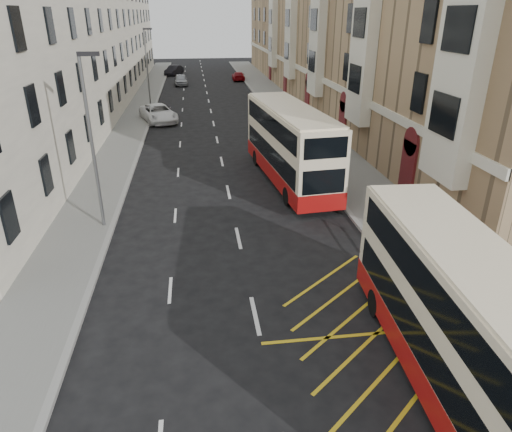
{
  "coord_description": "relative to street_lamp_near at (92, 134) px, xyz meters",
  "views": [
    {
      "loc": [
        -1.7,
        -8.95,
        9.68
      ],
      "look_at": [
        0.52,
        7.68,
        2.13
      ],
      "focal_mm": 32.0,
      "sensor_mm": 36.0,
      "label": 1
    }
  ],
  "objects": [
    {
      "name": "street_lamp_near",
      "position": [
        0.0,
        0.0,
        0.0
      ],
      "size": [
        0.93,
        0.18,
        8.0
      ],
      "color": "slate",
      "rests_on": "pavement_left"
    },
    {
      "name": "street_lamp_far",
      "position": [
        0.0,
        30.0,
        0.0
      ],
      "size": [
        0.93,
        0.18,
        8.0
      ],
      "color": "slate",
      "rests_on": "pavement_left"
    },
    {
      "name": "car_red",
      "position": [
        11.55,
        50.91,
        -4.0
      ],
      "size": [
        1.91,
        4.44,
        1.28
      ],
      "primitive_type": "imported",
      "rotation": [
        0.0,
        0.0,
        3.11
      ],
      "color": "maroon",
      "rests_on": "ground"
    },
    {
      "name": "white_van",
      "position": [
        1.22,
        23.45,
        -3.82
      ],
      "size": [
        4.32,
        6.38,
        1.62
      ],
      "primitive_type": "imported",
      "rotation": [
        0.0,
        0.0,
        0.3
      ],
      "color": "white",
      "rests_on": "ground"
    },
    {
      "name": "ground",
      "position": [
        6.35,
        -12.0,
        -4.64
      ],
      "size": [
        200.0,
        200.0,
        0.0
      ],
      "primitive_type": "plane",
      "color": "black",
      "rests_on": "ground"
    },
    {
      "name": "road_markings",
      "position": [
        6.35,
        33.0,
        -4.63
      ],
      "size": [
        10.0,
        110.0,
        0.01
      ],
      "primitive_type": null,
      "color": "silver",
      "rests_on": "ground"
    },
    {
      "name": "kerb_left",
      "position": [
        0.35,
        18.0,
        -4.56
      ],
      "size": [
        0.25,
        120.0,
        0.15
      ],
      "primitive_type": "cube",
      "color": "gray",
      "rests_on": "ground"
    },
    {
      "name": "car_dark",
      "position": [
        1.63,
        58.7,
        -3.87
      ],
      "size": [
        3.21,
        4.94,
        1.54
      ],
      "primitive_type": "imported",
      "rotation": [
        0.0,
        0.0,
        -0.37
      ],
      "color": "black",
      "rests_on": "ground"
    },
    {
      "name": "pavement_left",
      "position": [
        -1.15,
        18.0,
        -4.56
      ],
      "size": [
        3.0,
        120.0,
        0.15
      ],
      "primitive_type": "cube",
      "color": "slate",
      "rests_on": "ground"
    },
    {
      "name": "kerb_right",
      "position": [
        12.35,
        18.0,
        -4.56
      ],
      "size": [
        0.25,
        120.0,
        0.15
      ],
      "primitive_type": "cube",
      "color": "gray",
      "rests_on": "ground"
    },
    {
      "name": "terrace_left",
      "position": [
        -7.08,
        33.5,
        1.88
      ],
      "size": [
        9.18,
        79.0,
        13.25
      ],
      "color": "white",
      "rests_on": "ground"
    },
    {
      "name": "pedestrian_far",
      "position": [
        14.12,
        -9.98,
        -3.55
      ],
      "size": [
        1.18,
        0.71,
        1.87
      ],
      "primitive_type": "imported",
      "rotation": [
        0.0,
        0.0,
        2.89
      ],
      "color": "black",
      "rests_on": "pavement_right"
    },
    {
      "name": "car_silver",
      "position": [
        2.92,
        47.08,
        -3.87
      ],
      "size": [
        2.03,
        4.56,
        1.52
      ],
      "primitive_type": "imported",
      "rotation": [
        0.0,
        0.0,
        0.05
      ],
      "color": "#9FA1A5",
      "rests_on": "ground"
    },
    {
      "name": "double_decker_front",
      "position": [
        11.35,
        -11.9,
        -2.5
      ],
      "size": [
        3.06,
        10.63,
        4.19
      ],
      "rotation": [
        0.0,
        0.0,
        -0.06
      ],
      "color": "#FAE7C0",
      "rests_on": "ground"
    },
    {
      "name": "pavement_right",
      "position": [
        14.35,
        18.0,
        -4.56
      ],
      "size": [
        4.0,
        120.0,
        0.15
      ],
      "primitive_type": "cube",
      "color": "slate",
      "rests_on": "ground"
    },
    {
      "name": "terrace_right",
      "position": [
        21.23,
        33.38,
        2.88
      ],
      "size": [
        10.75,
        79.0,
        15.25
      ],
      "color": "tan",
      "rests_on": "ground"
    },
    {
      "name": "pedestrian_near",
      "position": [
        14.31,
        -10.04,
        -3.57
      ],
      "size": [
        0.8,
        0.74,
        1.83
      ],
      "primitive_type": "imported",
      "rotation": [
        0.0,
        0.0,
        3.74
      ],
      "color": "black",
      "rests_on": "pavement_right"
    },
    {
      "name": "guard_railing",
      "position": [
        12.6,
        -6.25,
        -3.78
      ],
      "size": [
        0.06,
        6.56,
        1.01
      ],
      "color": "red",
      "rests_on": "pavement_right"
    },
    {
      "name": "double_decker_rear",
      "position": [
        10.21,
        5.33,
        -2.3
      ],
      "size": [
        3.76,
        11.69,
        4.58
      ],
      "rotation": [
        0.0,
        0.0,
        0.1
      ],
      "color": "#FAE7C0",
      "rests_on": "ground"
    }
  ]
}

